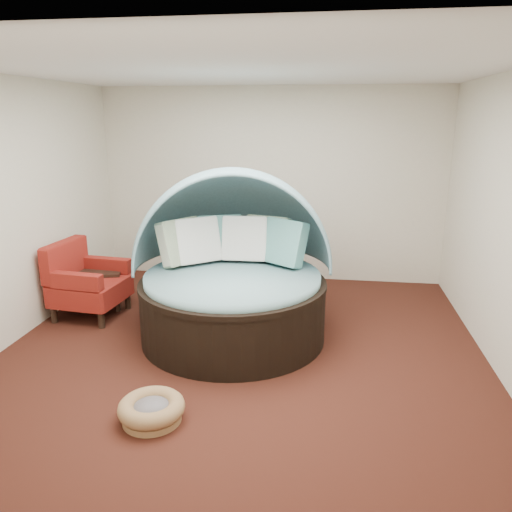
# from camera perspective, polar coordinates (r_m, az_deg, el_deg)

# --- Properties ---
(floor) EXTENTS (5.00, 5.00, 0.00)m
(floor) POSITION_cam_1_polar(r_m,az_deg,el_deg) (5.40, -1.53, -10.51)
(floor) COLOR #411912
(floor) RESTS_ON ground
(wall_back) EXTENTS (5.00, 0.00, 5.00)m
(wall_back) POSITION_cam_1_polar(r_m,az_deg,el_deg) (7.38, 1.71, 8.05)
(wall_back) COLOR beige
(wall_back) RESTS_ON floor
(wall_front) EXTENTS (5.00, 0.00, 5.00)m
(wall_front) POSITION_cam_1_polar(r_m,az_deg,el_deg) (2.61, -11.14, -6.77)
(wall_front) COLOR beige
(wall_front) RESTS_ON floor
(wall_left) EXTENTS (0.00, 5.00, 5.00)m
(wall_left) POSITION_cam_1_polar(r_m,az_deg,el_deg) (5.90, -26.39, 4.48)
(wall_left) COLOR beige
(wall_left) RESTS_ON floor
(wall_right) EXTENTS (0.00, 5.00, 5.00)m
(wall_right) POSITION_cam_1_polar(r_m,az_deg,el_deg) (5.14, 27.00, 2.96)
(wall_right) COLOR beige
(wall_right) RESTS_ON floor
(ceiling) EXTENTS (5.00, 5.00, 0.00)m
(ceiling) POSITION_cam_1_polar(r_m,az_deg,el_deg) (4.86, -1.78, 20.62)
(ceiling) COLOR white
(ceiling) RESTS_ON wall_back
(canopy_daybed) EXTENTS (2.43, 2.37, 1.86)m
(canopy_daybed) POSITION_cam_1_polar(r_m,az_deg,el_deg) (5.47, -2.70, -0.43)
(canopy_daybed) COLOR black
(canopy_daybed) RESTS_ON floor
(pet_basket) EXTENTS (0.70, 0.70, 0.19)m
(pet_basket) POSITION_cam_1_polar(r_m,az_deg,el_deg) (4.30, -11.84, -16.81)
(pet_basket) COLOR olive
(pet_basket) RESTS_ON floor
(red_armchair) EXTENTS (0.87, 0.87, 0.92)m
(red_armchair) POSITION_cam_1_polar(r_m,az_deg,el_deg) (6.45, -18.90, -2.85)
(red_armchair) COLOR black
(red_armchair) RESTS_ON floor
(side_table) EXTENTS (0.65, 0.65, 0.50)m
(side_table) POSITION_cam_1_polar(r_m,az_deg,el_deg) (6.71, -17.20, -2.87)
(side_table) COLOR black
(side_table) RESTS_ON floor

